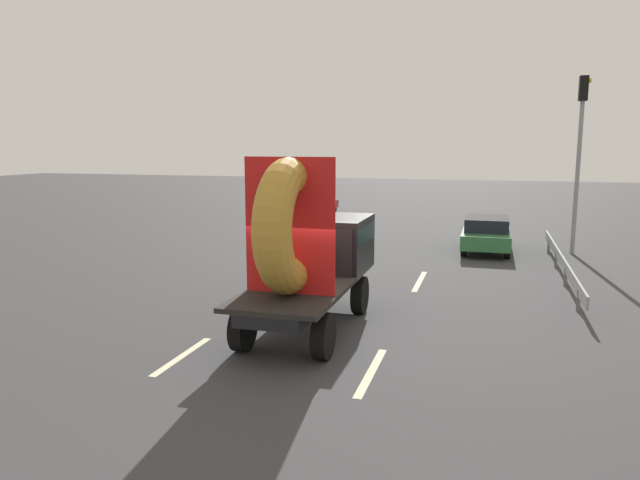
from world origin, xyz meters
The scene contains 10 objects.
ground_plane centered at (0.00, 0.00, 0.00)m, with size 120.00×120.00×0.00m, color #38383A.
flatbed_truck centered at (-0.27, 0.50, 1.86)m, with size 2.02×5.31×3.92m.
distant_sedan centered at (3.50, 11.64, 0.73)m, with size 1.79×4.18×1.36m.
traffic_light centered at (6.70, 12.00, 4.27)m, with size 0.42×0.36×6.65m.
guardrail centered at (5.83, 7.71, 0.52)m, with size 0.10×11.00×0.71m.
lane_dash_left_near centered at (-2.16, -2.07, 0.00)m, with size 2.21×0.16×0.01m, color beige.
lane_dash_left_far centered at (-2.16, 5.83, 0.00)m, with size 2.42×0.16×0.01m, color beige.
lane_dash_right_near centered at (1.61, -1.82, 0.00)m, with size 2.44×0.16×0.01m, color beige.
lane_dash_right_far centered at (1.61, 5.75, 0.00)m, with size 2.77×0.16×0.01m, color beige.
oncoming_car centered at (-6.32, 21.57, 0.65)m, with size 1.58×3.70×1.21m.
Camera 1 is at (3.58, -11.96, 4.15)m, focal length 32.88 mm.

